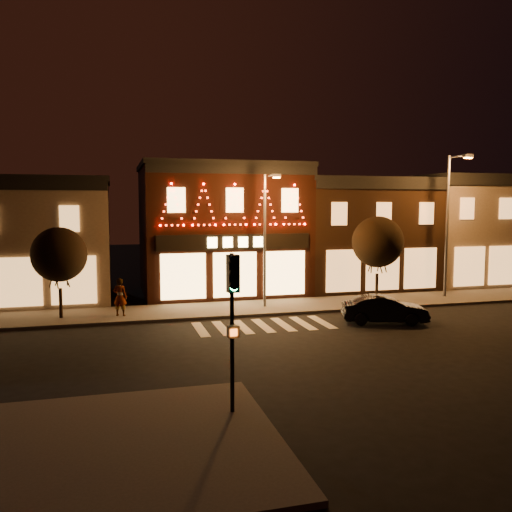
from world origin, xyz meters
name	(u,v)px	position (x,y,z in m)	size (l,w,h in m)	color
ground	(290,347)	(0.00, 0.00, 0.00)	(120.00, 120.00, 0.00)	black
sidewalk_far	(278,307)	(2.00, 8.00, 0.07)	(44.00, 4.00, 0.15)	#47423D
sidewalk_near	(132,445)	(-6.50, -7.50, 0.07)	(7.00, 7.00, 0.15)	#47423D
building_left	(3,240)	(-13.00, 13.99, 3.66)	(12.20, 8.28, 7.30)	#6E5E4E
building_pulp	(221,229)	(0.00, 13.98, 4.16)	(10.20, 8.34, 8.30)	black
building_right_a	(355,233)	(9.50, 13.99, 3.76)	(9.20, 8.28, 7.50)	black
building_right_b	(466,230)	(18.50, 13.99, 3.91)	(9.20, 8.28, 7.80)	#6E5E4E
traffic_signal_near	(233,302)	(-3.81, -6.41, 3.18)	(0.32, 0.45, 4.30)	black
streetlamp_mid	(266,230)	(1.24, 7.70, 4.39)	(0.52, 1.66, 7.22)	#59595E
streetlamp_right	(450,215)	(12.82, 7.95, 5.15)	(0.54, 1.94, 8.53)	#59595E
tree_left	(59,255)	(-9.37, 7.69, 3.30)	(2.69, 2.69, 4.50)	black
tree_right	(378,242)	(7.93, 7.72, 3.60)	(2.95, 2.95, 4.94)	black
dark_sedan	(384,309)	(5.83, 3.00, 0.67)	(1.42, 4.07, 1.34)	black
pedestrian	(120,297)	(-6.52, 7.40, 1.11)	(0.70, 0.46, 1.91)	gray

